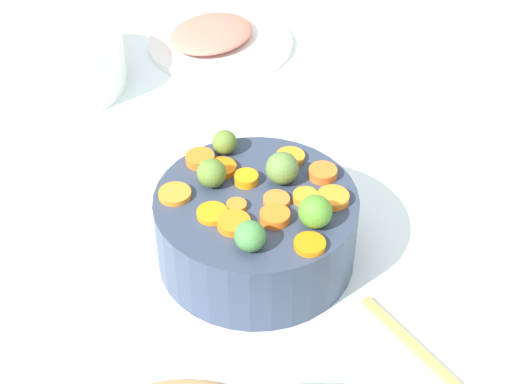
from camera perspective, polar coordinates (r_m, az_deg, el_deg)
tabletop at (r=1.03m, az=-1.64°, el=-4.32°), size 2.40×2.40×0.02m
serving_bowl_carrots at (r=0.98m, az=0.00°, el=-2.66°), size 0.25×0.25×0.10m
carrot_slice_0 at (r=0.94m, az=3.61°, el=-0.42°), size 0.04×0.04×0.01m
carrot_slice_1 at (r=1.00m, az=-4.11°, el=2.44°), size 0.05×0.05×0.01m
carrot_slice_2 at (r=0.93m, az=-1.43°, el=-0.99°), size 0.03×0.03×0.01m
carrot_slice_3 at (r=0.96m, az=-0.72°, el=0.98°), size 0.04×0.04×0.01m
carrot_slice_4 at (r=0.93m, az=1.51°, el=-0.59°), size 0.04×0.04×0.01m
carrot_slice_5 at (r=0.94m, az=5.64°, el=-0.44°), size 0.06×0.06×0.01m
carrot_slice_6 at (r=0.97m, az=4.90°, el=1.39°), size 0.05×0.05×0.01m
carrot_slice_7 at (r=0.88m, az=3.95°, el=-3.84°), size 0.05×0.05×0.01m
carrot_slice_8 at (r=1.00m, az=2.53°, el=2.58°), size 0.05×0.05×0.01m
carrot_slice_9 at (r=0.92m, az=-3.21°, el=-1.58°), size 0.05×0.05×0.01m
carrot_slice_10 at (r=0.91m, az=1.39°, el=-1.81°), size 0.04×0.04×0.01m
carrot_slice_11 at (r=0.95m, az=-5.95°, el=-0.15°), size 0.06×0.06×0.01m
carrot_slice_12 at (r=0.90m, az=-1.64°, el=-2.29°), size 0.06×0.06×0.01m
carrot_slice_13 at (r=0.98m, az=-2.56°, el=1.76°), size 0.05×0.05×0.01m
brussels_sprout_0 at (r=0.87m, az=-0.44°, el=-3.24°), size 0.04×0.04×0.04m
brussels_sprout_1 at (r=1.00m, az=-2.30°, el=3.66°), size 0.03×0.03×0.03m
brussels_sprout_2 at (r=0.95m, az=-3.29°, el=1.34°), size 0.04×0.04×0.04m
brussels_sprout_3 at (r=0.95m, az=1.92°, el=1.75°), size 0.04×0.04×0.04m
brussels_sprout_4 at (r=0.90m, az=4.35°, el=-1.45°), size 0.04×0.04×0.04m
casserole_dish at (r=1.34m, az=-14.34°, el=9.29°), size 0.22×0.22×0.10m
ham_plate at (r=1.44m, az=-2.62°, el=10.81°), size 0.26×0.26×0.01m
ham_slice_main at (r=1.43m, az=-3.29°, el=11.50°), size 0.21×0.19×0.03m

